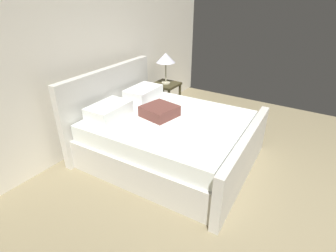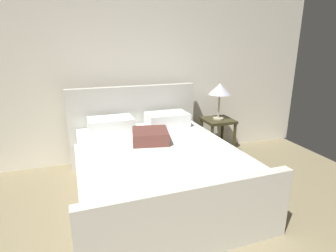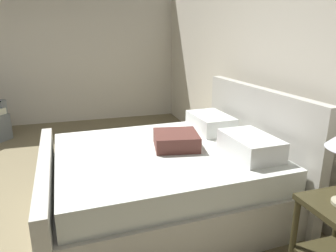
# 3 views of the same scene
# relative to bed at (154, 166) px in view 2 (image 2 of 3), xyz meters

# --- Properties ---
(wall_back) EXTENTS (6.49, 0.12, 2.74)m
(wall_back) POSITION_rel_bed_xyz_m (-0.36, 1.22, 1.03)
(wall_back) COLOR silver
(wall_back) RESTS_ON ground
(bed) EXTENTS (1.90, 2.20, 1.14)m
(bed) POSITION_rel_bed_xyz_m (0.00, 0.00, 0.00)
(bed) COLOR beige
(bed) RESTS_ON ground
(nightstand_right) EXTENTS (0.44, 0.44, 0.60)m
(nightstand_right) POSITION_rel_bed_xyz_m (1.23, 0.81, 0.06)
(nightstand_right) COLOR #37321C
(nightstand_right) RESTS_ON ground
(table_lamp_right) EXTENTS (0.33, 0.33, 0.55)m
(table_lamp_right) POSITION_rel_bed_xyz_m (1.23, 0.81, 0.70)
(table_lamp_right) COLOR #B7B293
(table_lamp_right) RESTS_ON nightstand_right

